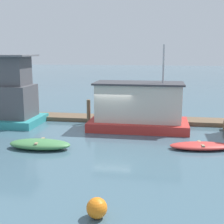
{
  "coord_description": "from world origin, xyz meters",
  "views": [
    {
      "loc": [
        3.23,
        -20.41,
        5.24
      ],
      "look_at": [
        0.0,
        -1.0,
        1.4
      ],
      "focal_mm": 50.0,
      "sensor_mm": 36.0,
      "label": 1
    }
  ],
  "objects_px": {
    "houseboat_red": "(139,108)",
    "mooring_post_far_right": "(89,112)",
    "dinghy_green": "(40,144)",
    "dinghy_red": "(201,146)",
    "buoy_orange": "(97,208)",
    "houseboat_teal": "(3,95)"
  },
  "relations": [
    {
      "from": "houseboat_red",
      "to": "mooring_post_far_right",
      "type": "height_order",
      "value": "houseboat_red"
    },
    {
      "from": "dinghy_green",
      "to": "dinghy_red",
      "type": "xyz_separation_m",
      "value": [
        8.68,
        1.37,
        -0.08
      ]
    },
    {
      "from": "houseboat_red",
      "to": "buoy_orange",
      "type": "height_order",
      "value": "houseboat_red"
    },
    {
      "from": "houseboat_teal",
      "to": "buoy_orange",
      "type": "xyz_separation_m",
      "value": [
        9.48,
        -11.86,
        -1.8
      ]
    },
    {
      "from": "houseboat_red",
      "to": "dinghy_green",
      "type": "height_order",
      "value": "houseboat_red"
    },
    {
      "from": "houseboat_red",
      "to": "mooring_post_far_right",
      "type": "relative_size",
      "value": 3.78
    },
    {
      "from": "houseboat_teal",
      "to": "mooring_post_far_right",
      "type": "xyz_separation_m",
      "value": [
        6.07,
        1.1,
        -1.25
      ]
    },
    {
      "from": "dinghy_red",
      "to": "buoy_orange",
      "type": "bearing_deg",
      "value": -117.27
    },
    {
      "from": "houseboat_teal",
      "to": "houseboat_red",
      "type": "relative_size",
      "value": 0.8
    },
    {
      "from": "houseboat_red",
      "to": "dinghy_red",
      "type": "bearing_deg",
      "value": -47.21
    },
    {
      "from": "houseboat_teal",
      "to": "dinghy_green",
      "type": "distance_m",
      "value": 7.45
    },
    {
      "from": "dinghy_red",
      "to": "mooring_post_far_right",
      "type": "bearing_deg",
      "value": 146.06
    },
    {
      "from": "houseboat_teal",
      "to": "buoy_orange",
      "type": "distance_m",
      "value": 15.29
    },
    {
      "from": "dinghy_red",
      "to": "buoy_orange",
      "type": "xyz_separation_m",
      "value": [
        -4.08,
        -7.92,
        0.16
      ]
    },
    {
      "from": "dinghy_green",
      "to": "dinghy_red",
      "type": "distance_m",
      "value": 8.79
    },
    {
      "from": "dinghy_red",
      "to": "dinghy_green",
      "type": "bearing_deg",
      "value": -171.02
    },
    {
      "from": "mooring_post_far_right",
      "to": "buoy_orange",
      "type": "height_order",
      "value": "mooring_post_far_right"
    },
    {
      "from": "dinghy_green",
      "to": "mooring_post_far_right",
      "type": "height_order",
      "value": "mooring_post_far_right"
    },
    {
      "from": "dinghy_red",
      "to": "mooring_post_far_right",
      "type": "relative_size",
      "value": 2.0
    },
    {
      "from": "houseboat_red",
      "to": "dinghy_red",
      "type": "relative_size",
      "value": 1.89
    },
    {
      "from": "dinghy_green",
      "to": "mooring_post_far_right",
      "type": "distance_m",
      "value": 6.55
    },
    {
      "from": "houseboat_teal",
      "to": "dinghy_red",
      "type": "distance_m",
      "value": 14.25
    }
  ]
}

